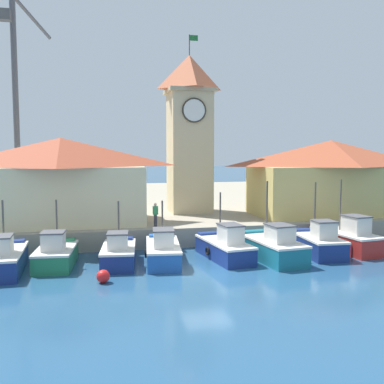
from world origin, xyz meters
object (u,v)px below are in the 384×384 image
at_px(clock_tower, 189,130).
at_px(warehouse_right, 330,177).
at_px(dock_worker_near_tower, 155,215).
at_px(dock_worker_along_quay, 139,214).
at_px(fishing_boat_mid_left, 163,251).
at_px(fishing_boat_mid_right, 272,247).
at_px(fishing_boat_left_inner, 119,253).
at_px(fishing_boat_center, 225,247).
at_px(mooring_buoy, 103,276).
at_px(fishing_boat_right_inner, 318,243).
at_px(fishing_boat_left_outer, 56,254).
at_px(fishing_boat_right_outer, 347,238).
at_px(port_crane_far, 17,119).
at_px(fishing_boat_far_left, 2,259).
at_px(warehouse_left, 61,180).

distance_m(clock_tower, warehouse_right, 11.90).
xyz_separation_m(dock_worker_near_tower, dock_worker_along_quay, (-1.03, 0.67, 0.00)).
height_order(fishing_boat_mid_left, dock_worker_near_tower, fishing_boat_mid_left).
relative_size(fishing_boat_mid_right, dock_worker_along_quay, 3.30).
bearing_deg(fishing_boat_left_inner, fishing_boat_center, -0.27).
bearing_deg(mooring_buoy, fishing_boat_center, 24.70).
relative_size(fishing_boat_mid_left, fishing_boat_right_inner, 1.14).
height_order(fishing_boat_mid_left, mooring_buoy, fishing_boat_mid_left).
relative_size(fishing_boat_left_outer, fishing_boat_right_outer, 0.81).
distance_m(fishing_boat_mid_right, fishing_boat_right_inner, 3.25).
bearing_deg(port_crane_far, fishing_boat_mid_left, -63.51).
bearing_deg(fishing_boat_far_left, mooring_buoy, -30.27).
bearing_deg(dock_worker_along_quay, fishing_boat_center, -47.77).
relative_size(fishing_boat_left_outer, clock_tower, 0.30).
bearing_deg(mooring_buoy, port_crane_far, 106.47).
bearing_deg(dock_worker_along_quay, mooring_buoy, -107.54).
relative_size(fishing_boat_right_outer, mooring_buoy, 8.11).
xyz_separation_m(fishing_boat_right_inner, mooring_buoy, (-13.02, -2.94, -0.44)).
distance_m(fishing_boat_right_outer, warehouse_left, 19.57).
bearing_deg(warehouse_right, mooring_buoy, -149.65).
bearing_deg(fishing_boat_left_outer, dock_worker_along_quay, 42.17).
xyz_separation_m(fishing_boat_mid_left, mooring_buoy, (-3.44, -3.21, -0.39)).
height_order(fishing_boat_mid_left, warehouse_left, warehouse_left).
relative_size(clock_tower, warehouse_right, 1.15).
bearing_deg(fishing_boat_right_outer, warehouse_left, 158.32).
xyz_separation_m(fishing_boat_right_outer, warehouse_right, (2.70, 6.95, 3.50)).
relative_size(fishing_boat_center, port_crane_far, 0.25).
bearing_deg(warehouse_left, dock_worker_near_tower, -26.93).
distance_m(fishing_boat_right_inner, fishing_boat_right_outer, 2.46).
relative_size(fishing_boat_far_left, clock_tower, 0.34).
height_order(fishing_boat_mid_right, mooring_buoy, fishing_boat_mid_right).
bearing_deg(fishing_boat_right_inner, fishing_boat_mid_left, 178.42).
xyz_separation_m(fishing_boat_left_outer, fishing_boat_right_inner, (15.48, -0.73, 0.06)).
distance_m(fishing_boat_left_outer, mooring_buoy, 4.45).
relative_size(fishing_boat_center, fishing_boat_right_inner, 1.16).
bearing_deg(mooring_buoy, fishing_boat_mid_left, 42.97).
distance_m(fishing_boat_left_outer, fishing_boat_right_inner, 15.50).
bearing_deg(dock_worker_near_tower, fishing_boat_far_left, -152.08).
bearing_deg(clock_tower, mooring_buoy, -117.28).
xyz_separation_m(fishing_boat_mid_left, fishing_boat_right_inner, (9.57, -0.26, 0.06)).
distance_m(warehouse_left, mooring_buoy, 11.75).
relative_size(fishing_boat_mid_left, fishing_boat_mid_right, 0.95).
height_order(fishing_boat_left_inner, warehouse_left, warehouse_left).
distance_m(fishing_boat_left_outer, warehouse_right, 21.97).
xyz_separation_m(clock_tower, warehouse_right, (10.61, -3.88, -3.73)).
xyz_separation_m(fishing_boat_center, fishing_boat_right_outer, (8.22, 0.34, 0.08)).
bearing_deg(dock_worker_along_quay, clock_tower, 51.93).
distance_m(warehouse_left, dock_worker_near_tower, 7.24).
xyz_separation_m(warehouse_right, dock_worker_near_tower, (-14.43, -2.96, -2.16)).
relative_size(fishing_boat_right_inner, fishing_boat_right_outer, 0.84).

